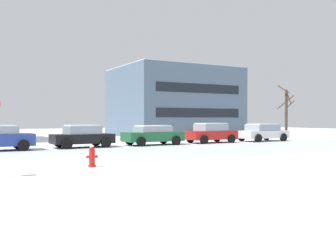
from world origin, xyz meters
TOP-DOWN VIEW (x-y plane):
  - ground_plane at (0.00, 0.00)m, footprint 120.00×120.00m
  - road_surface at (0.00, 3.29)m, footprint 80.00×8.57m
  - fire_hydrant at (0.79, -1.22)m, footprint 0.44×0.30m
  - parked_car_black at (3.38, 8.82)m, footprint 3.88×2.13m
  - parked_car_green at (8.41, 8.77)m, footprint 4.27×2.10m
  - parked_car_red at (13.43, 8.88)m, footprint 4.00×2.11m
  - parked_car_white at (18.46, 8.66)m, footprint 4.36×2.25m
  - tree_far_right at (25.12, 12.53)m, footprint 1.96×1.94m
  - building_far_right at (17.66, 22.07)m, footprint 12.26×10.57m

SIDE VIEW (x-z plane):
  - ground_plane at x=0.00m, z-range 0.00..0.00m
  - road_surface at x=0.00m, z-range 0.00..0.00m
  - fire_hydrant at x=0.79m, z-range 0.00..0.82m
  - parked_car_green at x=8.41m, z-range 0.03..1.40m
  - parked_car_black at x=3.38m, z-range 0.01..1.45m
  - parked_car_white at x=18.46m, z-range 0.02..1.45m
  - parked_car_red at x=13.43m, z-range 0.01..1.52m
  - tree_far_right at x=25.12m, z-range -0.02..5.15m
  - building_far_right at x=17.66m, z-range 0.00..7.41m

